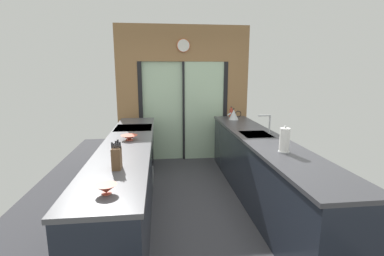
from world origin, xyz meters
The scene contains 12 objects.
ground_plane centered at (0.00, 0.60, -0.01)m, with size 5.04×7.60×0.02m, color #38383D.
back_wall_unit centered at (0.00, 2.40, 1.52)m, with size 2.64×0.12×2.70m.
left_counter_run centered at (-0.91, 0.13, 0.47)m, with size 0.62×3.80×0.92m.
right_counter_run centered at (0.91, 0.30, 0.46)m, with size 0.62×3.80×0.92m.
sink_faucet centered at (1.06, 0.55, 1.11)m, with size 0.19×0.02×0.28m.
oven_range centered at (-0.91, 1.25, 0.46)m, with size 0.60×0.60×0.92m.
mixing_bowl_near centered at (-0.89, -1.27, 0.96)m, with size 0.16×0.16×0.07m.
mixing_bowl_far centered at (-0.89, 0.39, 0.96)m, with size 0.22×0.22×0.07m.
knife_block centered at (-0.89, -0.72, 1.03)m, with size 0.09×0.14×0.28m.
kettle centered at (0.89, 1.80, 1.02)m, with size 0.27×0.18×0.22m.
soap_bottle centered at (0.89, 1.97, 1.01)m, with size 0.07×0.07×0.22m.
paper_towel_roll centered at (0.89, -0.38, 1.06)m, with size 0.13×0.13×0.30m.
Camera 1 is at (-0.48, -3.26, 1.81)m, focal length 26.19 mm.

